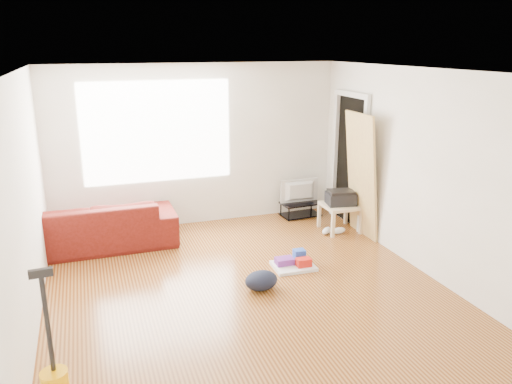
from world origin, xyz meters
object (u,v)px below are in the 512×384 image
object	(u,v)px
sofa	(95,247)
side_table	(340,208)
tv_stand	(300,209)
bucket	(169,243)
cleaning_tray	(294,263)
backpack	(261,289)

from	to	relation	value
sofa	side_table	bearing A→B (deg)	171.59
tv_stand	bucket	distance (m)	2.32
side_table	cleaning_tray	bearing A→B (deg)	-140.12
sofa	bucket	distance (m)	1.04
cleaning_tray	tv_stand	bearing A→B (deg)	63.73
tv_stand	backpack	bearing A→B (deg)	-127.23
side_table	backpack	distance (m)	2.31
side_table	bucket	size ratio (longest dim) A/B	1.74
cleaning_tray	backpack	distance (m)	0.75
backpack	tv_stand	bearing A→B (deg)	45.60
sofa	side_table	distance (m)	3.66
tv_stand	backpack	size ratio (longest dim) A/B	1.65
side_table	backpack	size ratio (longest dim) A/B	1.31
bucket	backpack	size ratio (longest dim) A/B	0.75
sofa	bucket	bearing A→B (deg)	170.67
cleaning_tray	backpack	bearing A→B (deg)	-144.41
tv_stand	cleaning_tray	world-z (taller)	tv_stand
backpack	bucket	bearing A→B (deg)	103.18
tv_stand	bucket	bearing A→B (deg)	-172.53
side_table	bucket	xyz separation A→B (m)	(-2.58, 0.36, -0.36)
sofa	backpack	xyz separation A→B (m)	(1.81, -1.95, 0.00)
bucket	sofa	bearing A→B (deg)	170.67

